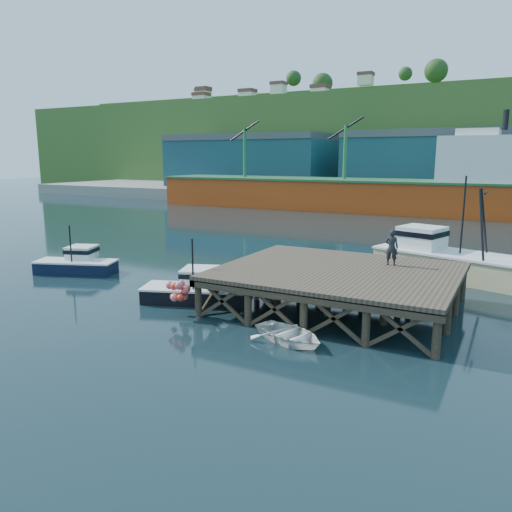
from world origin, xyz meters
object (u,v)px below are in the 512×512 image
Objects in this scene: trawler at (449,257)px; dinghy at (289,334)px; boat_navy at (78,263)px; dockworker at (392,247)px; boat_black at (197,289)px.

trawler is 3.03× the size of dinghy.
trawler reaches higher than boat_navy.
dockworker is (20.85, 2.83, 2.41)m from boat_navy.
dockworker is (-2.07, -7.69, 1.71)m from trawler.
dinghy is (-4.46, -15.76, -1.02)m from trawler.
boat_black is 3.24× the size of dockworker.
boat_black is 10.91m from dockworker.
dockworker reaches higher than boat_black.
dinghy is at bearing -45.22° from boat_black.
dockworker is at bearing -12.69° from boat_navy.
boat_black reaches higher than boat_navy.
boat_black is 16.98m from trawler.
trawler is (11.63, 12.35, 0.71)m from boat_black.
boat_navy is 11.44m from boat_black.
boat_navy is at bearing -1.00° from dockworker.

